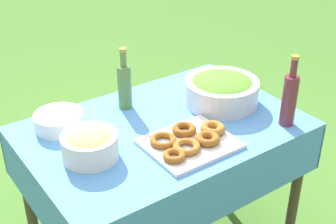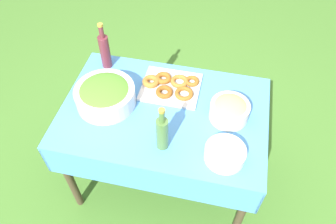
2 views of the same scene
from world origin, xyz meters
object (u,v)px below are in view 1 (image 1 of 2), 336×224
object	(u,v)px
plate_stack	(59,121)
wine_bottle	(289,98)
olive_oil_bottle	(125,85)
salad_bowl	(222,89)
donut_platter	(190,141)
pasta_bowl	(90,144)

from	to	relation	value
plate_stack	wine_bottle	world-z (taller)	wine_bottle
olive_oil_bottle	wine_bottle	xyz separation A→B (m)	(-0.51, 0.55, 0.01)
salad_bowl	olive_oil_bottle	distance (m)	0.46
plate_stack	donut_platter	bearing A→B (deg)	131.31
pasta_bowl	olive_oil_bottle	size ratio (longest dim) A/B	0.75
plate_stack	olive_oil_bottle	bearing A→B (deg)	179.41
salad_bowl	plate_stack	distance (m)	0.77
salad_bowl	pasta_bowl	bearing A→B (deg)	3.98
salad_bowl	pasta_bowl	world-z (taller)	salad_bowl
donut_platter	olive_oil_bottle	distance (m)	0.45
pasta_bowl	plate_stack	xyz separation A→B (m)	(0.01, -0.28, -0.03)
donut_platter	plate_stack	size ratio (longest dim) A/B	1.78
pasta_bowl	wine_bottle	xyz separation A→B (m)	(-0.84, 0.27, 0.07)
pasta_bowl	donut_platter	distance (m)	0.41
salad_bowl	plate_stack	bearing A→B (deg)	-17.56
donut_platter	wine_bottle	bearing A→B (deg)	166.12
olive_oil_bottle	wine_bottle	distance (m)	0.75
donut_platter	plate_stack	xyz separation A→B (m)	(0.39, -0.44, 0.02)
pasta_bowl	olive_oil_bottle	distance (m)	0.43
pasta_bowl	wine_bottle	bearing A→B (deg)	162.14
wine_bottle	plate_stack	bearing A→B (deg)	-33.23
donut_platter	olive_oil_bottle	xyz separation A→B (m)	(0.05, -0.44, 0.10)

